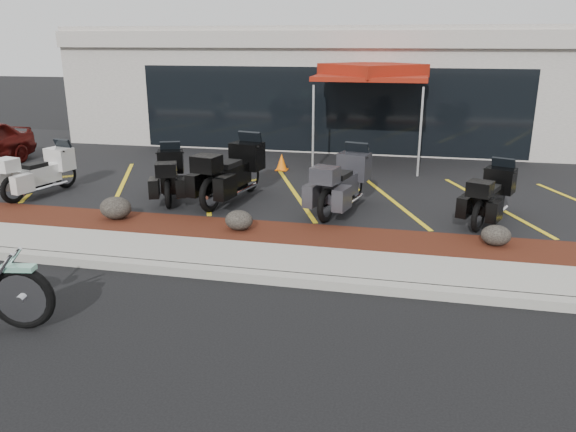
% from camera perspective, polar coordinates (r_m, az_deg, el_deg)
% --- Properties ---
extents(ground, '(90.00, 90.00, 0.00)m').
position_cam_1_polar(ground, '(8.14, -7.46, -8.83)').
color(ground, black).
rests_on(ground, ground).
extents(curb, '(24.00, 0.25, 0.15)m').
position_cam_1_polar(curb, '(8.88, -5.53, -5.91)').
color(curb, gray).
rests_on(curb, ground).
extents(sidewalk, '(24.00, 1.20, 0.15)m').
position_cam_1_polar(sidewalk, '(9.49, -4.24, -4.28)').
color(sidewalk, gray).
rests_on(sidewalk, ground).
extents(mulch_bed, '(24.00, 1.20, 0.16)m').
position_cam_1_polar(mulch_bed, '(10.57, -2.39, -1.91)').
color(mulch_bed, black).
rests_on(mulch_bed, ground).
extents(upper_lot, '(26.00, 9.60, 0.15)m').
position_cam_1_polar(upper_lot, '(15.65, 2.65, 4.50)').
color(upper_lot, black).
rests_on(upper_lot, ground).
extents(dealership_building, '(18.00, 8.16, 4.00)m').
position_cam_1_polar(dealership_building, '(21.52, 5.68, 13.18)').
color(dealership_building, gray).
rests_on(dealership_building, ground).
extents(boulder_left, '(0.64, 0.53, 0.45)m').
position_cam_1_polar(boulder_left, '(11.69, -17.11, 0.79)').
color(boulder_left, black).
rests_on(boulder_left, mulch_bed).
extents(boulder_mid, '(0.53, 0.44, 0.38)m').
position_cam_1_polar(boulder_mid, '(10.57, -5.01, -0.43)').
color(boulder_mid, black).
rests_on(boulder_mid, mulch_bed).
extents(boulder_right, '(0.51, 0.42, 0.36)m').
position_cam_1_polar(boulder_right, '(10.40, 20.37, -1.85)').
color(boulder_right, black).
rests_on(boulder_right, mulch_bed).
extents(hero_cruiser, '(3.33, 1.37, 1.14)m').
position_cam_1_polar(hero_cruiser, '(7.93, -25.51, -6.69)').
color(hero_cruiser, '#77BAA1').
rests_on(hero_cruiser, ground).
extents(touring_white, '(1.25, 2.18, 1.19)m').
position_cam_1_polar(touring_white, '(14.53, -21.77, 4.96)').
color(touring_white, silver).
rests_on(touring_white, upper_lot).
extents(touring_black_front, '(1.44, 2.19, 1.19)m').
position_cam_1_polar(touring_black_front, '(13.52, -11.76, 4.98)').
color(touring_black_front, black).
rests_on(touring_black_front, upper_lot).
extents(touring_black_mid, '(1.42, 2.60, 1.43)m').
position_cam_1_polar(touring_black_mid, '(13.16, -3.87, 5.51)').
color(touring_black_mid, black).
rests_on(touring_black_mid, upper_lot).
extents(touring_grey, '(1.41, 2.44, 1.33)m').
position_cam_1_polar(touring_grey, '(12.40, 6.91, 4.44)').
color(touring_grey, '#2F2F34').
rests_on(touring_grey, upper_lot).
extents(touring_black_rear, '(1.46, 2.14, 1.17)m').
position_cam_1_polar(touring_black_rear, '(12.30, 20.79, 2.90)').
color(touring_black_rear, black).
rests_on(touring_black_rear, upper_lot).
extents(traffic_cone, '(0.39, 0.39, 0.45)m').
position_cam_1_polar(traffic_cone, '(15.48, -0.65, 5.51)').
color(traffic_cone, orange).
rests_on(traffic_cone, upper_lot).
extents(popup_canopy, '(3.61, 3.61, 2.80)m').
position_cam_1_polar(popup_canopy, '(16.29, 8.54, 14.15)').
color(popup_canopy, silver).
rests_on(popup_canopy, upper_lot).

